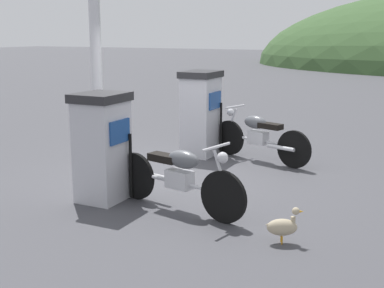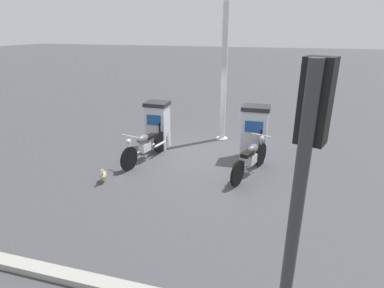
{
  "view_description": "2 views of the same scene",
  "coord_description": "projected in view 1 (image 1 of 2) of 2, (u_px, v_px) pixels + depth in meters",
  "views": [
    {
      "loc": [
        4.11,
        -7.22,
        2.34
      ],
      "look_at": [
        0.68,
        -0.6,
        0.72
      ],
      "focal_mm": 48.39,
      "sensor_mm": 36.0,
      "label": 1
    },
    {
      "loc": [
        8.64,
        2.44,
        3.7
      ],
      "look_at": [
        1.52,
        0.17,
        0.93
      ],
      "focal_mm": 29.19,
      "sensor_mm": 36.0,
      "label": 2
    }
  ],
  "objects": [
    {
      "name": "motorcycle_far_pump",
      "position": [
        259.0,
        135.0,
        9.5
      ],
      "size": [
        2.07,
        0.83,
        0.97
      ],
      "color": "black",
      "rests_on": "ground"
    },
    {
      "name": "wandering_duck",
      "position": [
        283.0,
        226.0,
        5.8
      ],
      "size": [
        0.41,
        0.31,
        0.43
      ],
      "color": "tan",
      "rests_on": "ground"
    },
    {
      "name": "motorcycle_near_pump",
      "position": [
        179.0,
        175.0,
        6.83
      ],
      "size": [
        2.16,
        0.72,
        0.97
      ],
      "color": "black",
      "rests_on": "ground"
    },
    {
      "name": "fuel_pump_near",
      "position": [
        102.0,
        146.0,
        7.21
      ],
      "size": [
        0.68,
        0.73,
        1.52
      ],
      "color": "silver",
      "rests_on": "ground"
    },
    {
      "name": "canopy_support_pole",
      "position": [
        95.0,
        42.0,
        9.15
      ],
      "size": [
        0.4,
        0.4,
        4.5
      ],
      "color": "silver",
      "rests_on": "ground"
    },
    {
      "name": "ground_plane",
      "position": [
        172.0,
        175.0,
        8.61
      ],
      "size": [
        120.0,
        120.0,
        0.0
      ],
      "primitive_type": "plane",
      "color": "#424247"
    },
    {
      "name": "fuel_pump_far",
      "position": [
        201.0,
        113.0,
        9.89
      ],
      "size": [
        0.67,
        0.81,
        1.62
      ],
      "color": "silver",
      "rests_on": "ground"
    }
  ]
}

